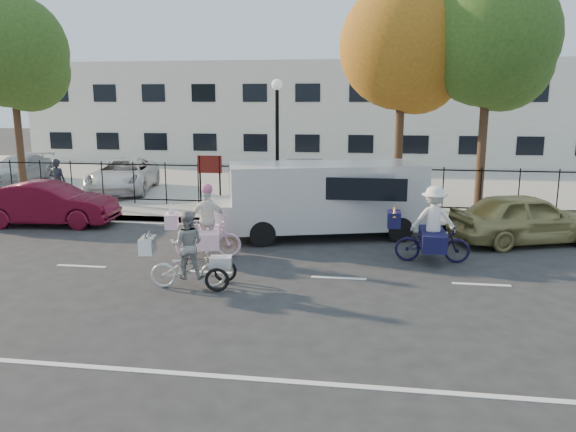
% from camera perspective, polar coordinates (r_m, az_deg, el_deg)
% --- Properties ---
extents(ground, '(120.00, 120.00, 0.00)m').
position_cam_1_polar(ground, '(12.86, -8.36, -5.66)').
color(ground, '#333334').
extents(road_markings, '(60.00, 9.52, 0.01)m').
position_cam_1_polar(road_markings, '(12.85, -8.36, -5.63)').
color(road_markings, silver).
rests_on(road_markings, ground).
extents(curb, '(60.00, 0.10, 0.15)m').
position_cam_1_polar(curb, '(17.57, -3.63, -0.59)').
color(curb, '#A8A399').
rests_on(curb, ground).
extents(sidewalk, '(60.00, 2.20, 0.15)m').
position_cam_1_polar(sidewalk, '(18.57, -2.96, 0.10)').
color(sidewalk, '#A8A399').
rests_on(sidewalk, ground).
extents(parking_lot, '(60.00, 15.60, 0.15)m').
position_cam_1_polar(parking_lot, '(27.23, 0.76, 3.83)').
color(parking_lot, '#A8A399').
rests_on(parking_lot, ground).
extents(iron_fence, '(58.00, 0.06, 1.50)m').
position_cam_1_polar(iron_fence, '(19.49, -2.34, 3.12)').
color(iron_fence, black).
rests_on(iron_fence, sidewalk).
extents(building, '(34.00, 10.00, 6.00)m').
position_cam_1_polar(building, '(36.92, 2.90, 10.44)').
color(building, silver).
rests_on(building, ground).
extents(lamppost, '(0.36, 0.36, 4.33)m').
position_cam_1_polar(lamppost, '(18.80, -1.11, 9.58)').
color(lamppost, black).
rests_on(lamppost, sidewalk).
extents(street_sign, '(0.85, 0.06, 1.80)m').
position_cam_1_polar(street_sign, '(19.47, -7.95, 4.54)').
color(street_sign, black).
rests_on(street_sign, sidewalk).
extents(zebra_trike, '(1.89, 0.90, 1.62)m').
position_cam_1_polar(zebra_trike, '(11.73, -10.12, -4.24)').
color(zebra_trike, silver).
rests_on(zebra_trike, ground).
extents(unicorn_bike, '(1.88, 1.35, 1.85)m').
position_cam_1_polar(unicorn_bike, '(13.80, -8.25, -1.51)').
color(unicorn_bike, '#FFC2DD').
rests_on(unicorn_bike, ground).
extents(bull_bike, '(1.95, 1.33, 1.83)m').
position_cam_1_polar(bull_bike, '(13.76, 14.38, -1.58)').
color(bull_bike, black).
rests_on(bull_bike, ground).
extents(white_van, '(6.27, 3.40, 2.08)m').
position_cam_1_polar(white_van, '(15.81, 3.47, 2.00)').
color(white_van, silver).
rests_on(white_van, ground).
extents(red_sedan, '(4.21, 1.81, 1.35)m').
position_cam_1_polar(red_sedan, '(18.78, -23.13, 1.15)').
color(red_sedan, '#57091C').
rests_on(red_sedan, ground).
extents(gold_sedan, '(4.38, 2.94, 1.39)m').
position_cam_1_polar(gold_sedan, '(16.37, 23.03, -0.21)').
color(gold_sedan, '#A09457').
rests_on(gold_sedan, ground).
extents(pedestrian, '(0.61, 0.41, 1.64)m').
position_cam_1_polar(pedestrian, '(21.48, -22.35, 3.24)').
color(pedestrian, black).
rests_on(pedestrian, sidewalk).
extents(lot_car_a, '(2.11, 4.31, 1.21)m').
position_cam_1_polar(lot_car_a, '(28.14, -25.60, 4.33)').
color(lot_car_a, '#B5B9BE').
rests_on(lot_car_a, parking_lot).
extents(lot_car_b, '(3.18, 5.21, 1.35)m').
position_cam_1_polar(lot_car_b, '(23.71, -16.39, 4.00)').
color(lot_car_b, silver).
rests_on(lot_car_b, parking_lot).
extents(lot_car_c, '(1.44, 4.07, 1.34)m').
position_cam_1_polar(lot_car_c, '(22.30, 1.60, 4.00)').
color(lot_car_c, '#4C4F54').
rests_on(lot_car_c, parking_lot).
extents(tree_west, '(4.20, 4.20, 7.70)m').
position_cam_1_polar(tree_west, '(24.06, -25.94, 14.34)').
color(tree_west, '#442D1D').
rests_on(tree_west, ground).
extents(tree_mid, '(4.15, 4.15, 7.62)m').
position_cam_1_polar(tree_mid, '(19.52, 11.97, 15.94)').
color(tree_mid, '#442D1D').
rests_on(tree_mid, ground).
extents(tree_east, '(4.28, 4.28, 7.85)m').
position_cam_1_polar(tree_east, '(19.60, 20.13, 15.97)').
color(tree_east, '#442D1D').
rests_on(tree_east, ground).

